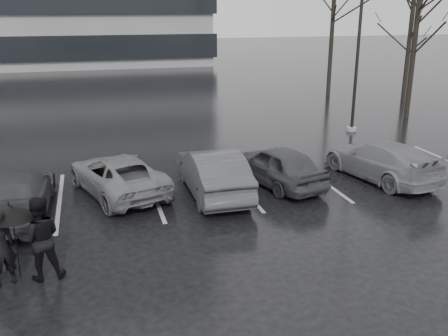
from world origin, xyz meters
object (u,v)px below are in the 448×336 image
at_px(car_east, 381,160).
at_px(lamp_post, 358,48).
at_px(car_west_a, 213,172).
at_px(car_main, 278,165).
at_px(tree_east, 415,39).
at_px(tree_north, 332,28).
at_px(car_west_b, 118,175).
at_px(pedestrian_right, 40,238).
at_px(tree_ne, 409,43).
at_px(car_west_c, 15,193).
at_px(pedestrian_left, 0,248).

distance_m(car_east, lamp_post, 7.50).
distance_m(car_west_a, car_east, 5.77).
xyz_separation_m(car_main, tree_east, (10.19, 7.84, 3.35)).
relative_size(tree_east, tree_north, 0.94).
bearing_deg(car_west_b, pedestrian_right, 50.26).
distance_m(car_west_a, pedestrian_right, 6.15).
distance_m(car_east, tree_ne, 15.51).
xyz_separation_m(car_west_b, car_east, (8.59, -0.90, 0.04)).
xyz_separation_m(pedestrian_right, lamp_post, (12.95, 10.22, 2.85)).
xyz_separation_m(car_west_a, pedestrian_right, (-4.71, -3.94, 0.21)).
xyz_separation_m(car_west_c, pedestrian_left, (0.18, -3.86, 0.20)).
xyz_separation_m(car_west_a, lamp_post, (8.24, 6.28, 3.05)).
bearing_deg(tree_east, car_west_a, -146.82).
distance_m(tree_ne, tree_north, 4.67).
height_order(car_main, tree_east, tree_east).
height_order(car_west_a, lamp_post, lamp_post).
bearing_deg(car_main, car_west_a, -8.01).
bearing_deg(pedestrian_left, car_west_a, -172.14).
bearing_deg(tree_ne, car_east, -126.88).
bearing_deg(tree_east, lamp_post, -156.23).
bearing_deg(car_west_b, tree_east, -172.57).
distance_m(lamp_post, tree_north, 9.40).
bearing_deg(tree_east, pedestrian_right, -144.84).
height_order(pedestrian_right, tree_ne, tree_ne).
height_order(car_west_b, car_east, car_east).
height_order(pedestrian_left, tree_east, tree_east).
height_order(lamp_post, tree_north, tree_north).
relative_size(car_east, pedestrian_left, 2.61).
xyz_separation_m(car_main, car_west_a, (-2.22, -0.27, 0.06)).
xyz_separation_m(car_west_a, tree_north, (11.41, 15.12, 3.54)).
height_order(car_main, car_west_a, car_west_a).
bearing_deg(pedestrian_right, tree_north, -135.09).
relative_size(car_east, lamp_post, 0.54).
relative_size(tree_east, tree_ne, 1.14).
bearing_deg(car_east, car_main, -17.46).
bearing_deg(pedestrian_left, car_west_c, -115.90).
bearing_deg(car_west_a, tree_ne, -140.92).
relative_size(car_west_a, lamp_post, 0.52).
distance_m(car_west_a, tree_ne, 19.42).
relative_size(car_west_b, pedestrian_left, 2.57).
height_order(car_west_b, tree_ne, tree_ne).
xyz_separation_m(car_west_c, tree_north, (17.07, 15.30, 3.60)).
relative_size(car_main, car_west_a, 0.88).
relative_size(car_main, tree_north, 0.45).
xyz_separation_m(lamp_post, tree_north, (3.18, 8.84, 0.48)).
bearing_deg(car_west_c, car_main, -175.04).
distance_m(pedestrian_left, lamp_post, 17.41).
xyz_separation_m(car_west_b, pedestrian_right, (-1.88, -4.76, 0.32)).
bearing_deg(lamp_post, tree_ne, 41.17).
xyz_separation_m(car_west_a, car_west_b, (-2.83, 0.82, -0.11)).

